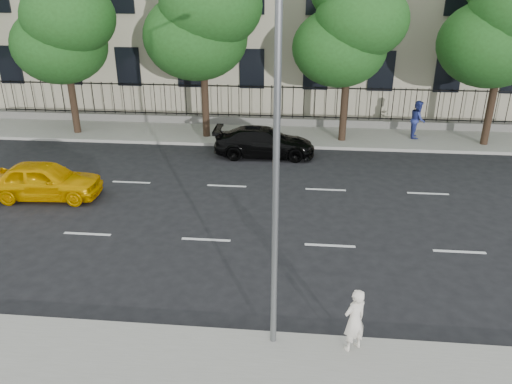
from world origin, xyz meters
TOP-DOWN VIEW (x-y plane):
  - ground at (0.00, 0.00)m, footprint 120.00×120.00m
  - far_sidewalk at (0.00, 14.00)m, footprint 60.00×4.00m
  - lane_markings at (0.00, 4.75)m, footprint 49.60×4.62m
  - iron_fence at (0.00, 15.70)m, footprint 30.00×0.50m
  - street_light at (2.50, -1.77)m, footprint 0.25×3.32m
  - tree_b at (-8.96, 13.36)m, footprint 5.53×5.12m
  - tree_c at (-1.96, 13.36)m, footprint 5.89×5.50m
  - tree_d at (5.04, 13.36)m, footprint 5.34×4.94m
  - tree_e at (12.04, 13.36)m, footprint 5.71×5.31m
  - yellow_taxi at (-6.73, 5.20)m, footprint 4.33×1.96m
  - black_sedan at (1.22, 10.81)m, footprint 4.74×1.99m
  - woman_near at (4.30, -2.40)m, footprint 0.68×0.63m
  - pedestrian_far at (8.82, 13.99)m, footprint 0.82×1.01m

SIDE VIEW (x-z plane):
  - ground at x=0.00m, z-range 0.00..0.00m
  - lane_markings at x=0.00m, z-range 0.00..0.01m
  - far_sidewalk at x=0.00m, z-range 0.00..0.15m
  - iron_fence at x=0.00m, z-range -0.45..1.75m
  - black_sedan at x=1.22m, z-range 0.00..1.37m
  - yellow_taxi at x=-6.73m, z-range 0.00..1.44m
  - woman_near at x=4.30m, z-range 0.15..1.72m
  - pedestrian_far at x=8.82m, z-range 0.15..2.07m
  - street_light at x=2.50m, z-range 1.12..9.17m
  - tree_d at x=5.04m, z-range 1.42..10.26m
  - tree_b at x=-8.96m, z-range 1.35..10.33m
  - tree_e at x=12.04m, z-range 1.47..10.93m
  - tree_c at x=-1.96m, z-range 1.51..11.31m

